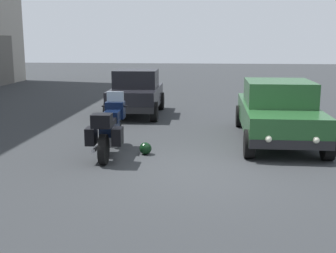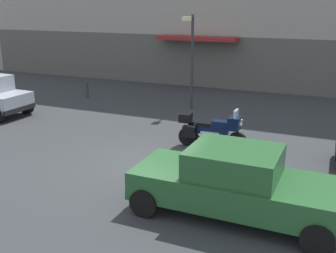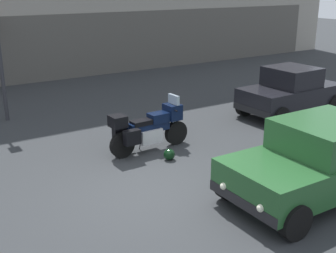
{
  "view_description": "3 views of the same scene",
  "coord_description": "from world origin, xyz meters",
  "px_view_note": "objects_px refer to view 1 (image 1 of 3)",
  "views": [
    {
      "loc": [
        -8.47,
        -0.17,
        2.58
      ],
      "look_at": [
        0.03,
        0.63,
        0.89
      ],
      "focal_mm": 47.05,
      "sensor_mm": 36.0,
      "label": 1
    },
    {
      "loc": [
        4.82,
        -10.01,
        4.52
      ],
      "look_at": [
        0.28,
        0.4,
        1.1
      ],
      "focal_mm": 44.02,
      "sensor_mm": 36.0,
      "label": 2
    },
    {
      "loc": [
        -4.14,
        -6.99,
        4.11
      ],
      "look_at": [
        0.72,
        0.59,
        1.12
      ],
      "focal_mm": 46.75,
      "sensor_mm": 36.0,
      "label": 3
    }
  ],
  "objects_px": {
    "motorcycle": "(110,128)",
    "helmet": "(145,148)",
    "car_compact_side": "(136,93)",
    "car_sedan_far": "(278,111)"
  },
  "relations": [
    {
      "from": "helmet",
      "to": "car_compact_side",
      "type": "relative_size",
      "value": 0.08
    },
    {
      "from": "car_sedan_far",
      "to": "car_compact_side",
      "type": "distance_m",
      "value": 5.59
    },
    {
      "from": "car_sedan_far",
      "to": "car_compact_side",
      "type": "height_order",
      "value": "same"
    },
    {
      "from": "motorcycle",
      "to": "helmet",
      "type": "bearing_deg",
      "value": -84.11
    },
    {
      "from": "helmet",
      "to": "car_sedan_far",
      "type": "xyz_separation_m",
      "value": [
        1.7,
        -3.18,
        0.64
      ]
    },
    {
      "from": "helmet",
      "to": "car_sedan_far",
      "type": "distance_m",
      "value": 3.66
    },
    {
      "from": "motorcycle",
      "to": "helmet",
      "type": "distance_m",
      "value": 0.93
    },
    {
      "from": "motorcycle",
      "to": "car_compact_side",
      "type": "distance_m",
      "value": 5.44
    },
    {
      "from": "helmet",
      "to": "car_compact_side",
      "type": "height_order",
      "value": "car_compact_side"
    },
    {
      "from": "car_sedan_far",
      "to": "car_compact_side",
      "type": "xyz_separation_m",
      "value": [
        3.62,
        4.26,
        -0.01
      ]
    }
  ]
}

